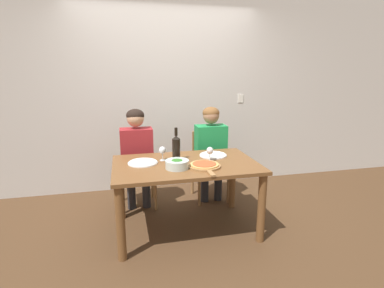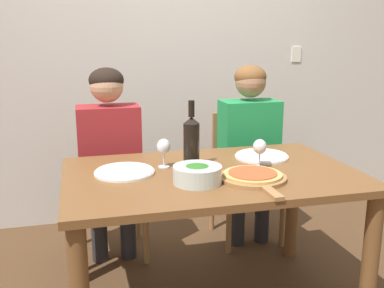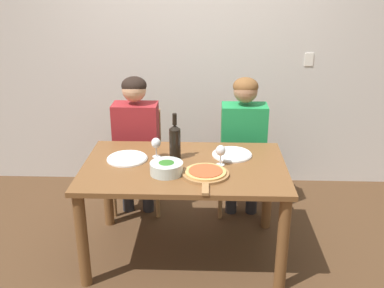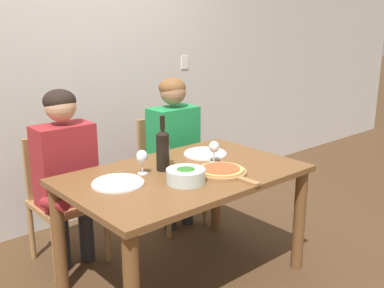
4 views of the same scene
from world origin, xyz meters
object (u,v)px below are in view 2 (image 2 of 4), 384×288
object	(u,v)px
wine_bottle	(191,141)
dinner_plate_right	(262,156)
chair_right	(243,171)
wine_glass_right	(260,148)
chair_left	(110,181)
person_woman	(110,147)
pizza_on_board	(253,177)
wine_glass_left	(164,148)
broccoli_bowl	(197,174)
dinner_plate_left	(125,172)
person_man	(250,139)

from	to	relation	value
wine_bottle	dinner_plate_right	distance (m)	0.45
chair_right	dinner_plate_right	bearing A→B (deg)	-101.76
wine_glass_right	chair_left	bearing A→B (deg)	132.30
person_woman	pizza_on_board	size ratio (longest dim) A/B	2.64
chair_left	chair_right	xyz separation A→B (m)	(0.92, 0.00, 0.00)
wine_bottle	wine_glass_left	bearing A→B (deg)	171.48
person_woman	wine_glass_left	size ratio (longest dim) A/B	8.02
broccoli_bowl	dinner_plate_right	size ratio (longest dim) A/B	0.76
pizza_on_board	chair_left	bearing A→B (deg)	122.30
chair_left	wine_glass_right	bearing A→B (deg)	-47.70
chair_right	dinner_plate_left	world-z (taller)	chair_right
person_woman	dinner_plate_left	distance (m)	0.59
dinner_plate_left	broccoli_bowl	bearing A→B (deg)	-36.65
chair_left	wine_glass_right	xyz separation A→B (m)	(0.71, -0.78, 0.37)
chair_right	person_man	distance (m)	0.28
pizza_on_board	chair_right	bearing A→B (deg)	71.48
person_man	wine_bottle	xyz separation A→B (m)	(-0.55, -0.56, 0.15)
person_woman	dinner_plate_left	world-z (taller)	person_woman
chair_left	person_woman	xyz separation A→B (m)	(0.00, -0.11, 0.25)
chair_left	pizza_on_board	distance (m)	1.16
chair_right	wine_glass_right	xyz separation A→B (m)	(-0.22, -0.78, 0.37)
dinner_plate_left	wine_glass_left	distance (m)	0.24
person_woman	wine_glass_right	bearing A→B (deg)	-43.42
wine_glass_right	wine_bottle	bearing A→B (deg)	161.42
chair_right	pizza_on_board	bearing A→B (deg)	-108.52
person_woman	dinner_plate_left	bearing A→B (deg)	-87.23
person_man	person_woman	bearing A→B (deg)	180.00
wine_glass_left	wine_bottle	bearing A→B (deg)	-8.52
person_woman	dinner_plate_right	distance (m)	0.94
person_man	wine_glass_right	bearing A→B (deg)	-107.84
chair_left	broccoli_bowl	world-z (taller)	chair_left
chair_left	dinner_plate_right	bearing A→B (deg)	-36.70
chair_left	person_man	world-z (taller)	person_man
person_man	broccoli_bowl	bearing A→B (deg)	-125.41
wine_bottle	dinner_plate_left	world-z (taller)	wine_bottle
person_man	pizza_on_board	xyz separation A→B (m)	(-0.32, -0.85, 0.02)
person_man	dinner_plate_left	distance (m)	1.07
wine_bottle	broccoli_bowl	xyz separation A→B (m)	(-0.04, -0.26, -0.10)
person_woman	person_man	bearing A→B (deg)	0.00
person_woman	dinner_plate_left	size ratio (longest dim) A/B	4.08
wine_bottle	dinner_plate_left	xyz separation A→B (m)	(-0.35, -0.03, -0.13)
person_woman	person_man	size ratio (longest dim) A/B	1.00
chair_right	wine_glass_left	distance (m)	1.01
dinner_plate_right	wine_glass_right	xyz separation A→B (m)	(-0.09, -0.18, 0.10)
person_woman	broccoli_bowl	distance (m)	0.89
wine_bottle	pizza_on_board	size ratio (longest dim) A/B	0.75
dinner_plate_left	dinner_plate_right	xyz separation A→B (m)	(0.77, 0.11, 0.00)
person_woman	wine_glass_right	world-z (taller)	person_woman
person_man	dinner_plate_left	bearing A→B (deg)	-146.43
dinner_plate_right	chair_right	bearing A→B (deg)	78.24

